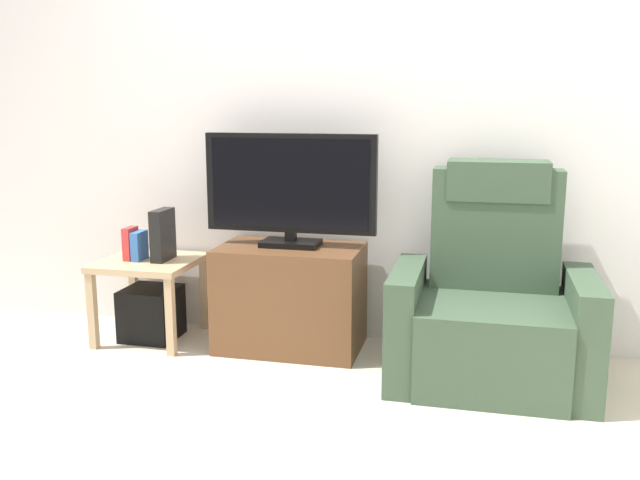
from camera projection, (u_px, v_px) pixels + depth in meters
name	position (u px, v px, depth m)	size (l,w,h in m)	color
ground_plane	(269.00, 412.00, 3.10)	(6.40, 6.40, 0.00)	beige
wall_back	(326.00, 115.00, 3.92)	(6.40, 0.06, 2.60)	silver
tv_stand	(290.00, 298.00, 3.86)	(0.79, 0.48, 0.59)	brown
television	(290.00, 187.00, 3.75)	(0.96, 0.20, 0.62)	black
recliner_armchair	(492.00, 306.00, 3.43)	(0.98, 0.78, 1.08)	#384C38
side_table	(149.00, 272.00, 4.00)	(0.54, 0.54, 0.48)	tan
subwoofer_box	(152.00, 313.00, 4.05)	(0.30, 0.30, 0.30)	black
book_leftmost	(131.00, 243.00, 3.97)	(0.05, 0.12, 0.19)	red
book_middle	(139.00, 246.00, 3.96)	(0.05, 0.13, 0.17)	#3366B2
game_console	(163.00, 235.00, 3.94)	(0.07, 0.20, 0.30)	black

